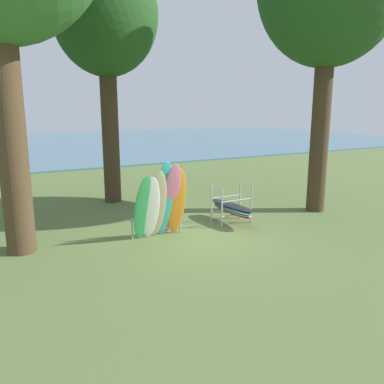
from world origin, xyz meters
TOP-DOWN VIEW (x-y plane):
  - ground_plane at (0.00, 0.00)m, footprint 80.00×80.00m
  - lake_water at (0.00, 31.87)m, footprint 80.00×36.00m
  - tree_far_left_back at (-0.70, 5.48)m, footprint 3.79×3.79m
  - leaning_board_pile at (-0.92, 0.47)m, footprint 1.62×0.91m
  - board_storage_rack at (1.66, 0.76)m, footprint 1.15×2.12m

SIDE VIEW (x-z plane):
  - ground_plane at x=0.00m, z-range 0.00..0.00m
  - lake_water at x=0.00m, z-range 0.00..0.10m
  - board_storage_rack at x=1.66m, z-range -0.13..1.12m
  - leaning_board_pile at x=-0.92m, z-range -0.11..2.12m
  - tree_far_left_back at x=-0.70m, z-range 2.21..11.27m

